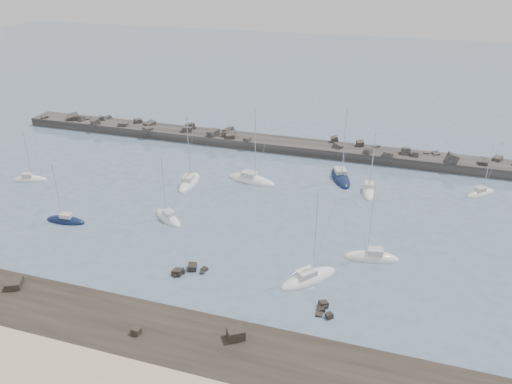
% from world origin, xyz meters
% --- Properties ---
extents(ground, '(400.00, 400.00, 0.00)m').
position_xyz_m(ground, '(0.00, 0.00, 0.00)').
color(ground, slate).
rests_on(ground, ground).
extents(rock_shelf, '(140.00, 12.32, 2.05)m').
position_xyz_m(rock_shelf, '(-0.07, -21.97, 0.02)').
color(rock_shelf, black).
rests_on(rock_shelf, ground).
extents(rock_cluster_near, '(4.11, 3.35, 1.24)m').
position_xyz_m(rock_cluster_near, '(-4.59, -8.79, 0.17)').
color(rock_cluster_near, black).
rests_on(rock_cluster_near, ground).
extents(rock_cluster_far, '(2.26, 2.97, 1.26)m').
position_xyz_m(rock_cluster_far, '(13.63, -11.03, 0.16)').
color(rock_cluster_far, black).
rests_on(rock_cluster_far, ground).
extents(breakwater, '(115.00, 7.40, 5.10)m').
position_xyz_m(breakwater, '(-7.78, 37.98, 0.30)').
color(breakwater, '#2F2C29').
rests_on(breakwater, ground).
extents(sailboat_0, '(6.33, 3.75, 9.75)m').
position_xyz_m(sailboat_0, '(-43.63, 8.66, 0.13)').
color(sailboat_0, white).
rests_on(sailboat_0, ground).
extents(sailboat_1, '(6.56, 2.43, 10.38)m').
position_xyz_m(sailboat_1, '(-27.88, -2.35, 0.14)').
color(sailboat_1, '#0E1A3D').
rests_on(sailboat_1, ground).
extents(sailboat_2, '(3.20, 8.48, 13.20)m').
position_xyz_m(sailboat_2, '(-15.64, 16.09, 0.14)').
color(sailboat_2, white).
rests_on(sailboat_2, ground).
extents(sailboat_3, '(9.62, 4.47, 14.63)m').
position_xyz_m(sailboat_3, '(-5.38, 20.48, 0.14)').
color(sailboat_3, white).
rests_on(sailboat_3, ground).
extents(sailboat_4, '(6.80, 5.58, 11.00)m').
position_xyz_m(sailboat_4, '(-13.29, 3.13, 0.15)').
color(sailboat_4, white).
rests_on(sailboat_4, ground).
extents(sailboat_5, '(3.17, 7.52, 11.69)m').
position_xyz_m(sailboat_5, '(15.24, 22.40, 0.14)').
color(sailboat_5, white).
rests_on(sailboat_5, ground).
extents(sailboat_6, '(7.45, 8.01, 13.20)m').
position_xyz_m(sailboat_6, '(10.77, -5.79, 0.13)').
color(sailboat_6, white).
rests_on(sailboat_6, ground).
extents(sailboat_7, '(6.00, 9.64, 14.62)m').
position_xyz_m(sailboat_7, '(9.72, 26.40, 0.15)').
color(sailboat_7, '#0E1A3D').
rests_on(sailboat_7, ground).
extents(sailboat_8, '(7.64, 3.50, 11.82)m').
position_xyz_m(sailboat_8, '(17.84, 1.50, 0.15)').
color(sailboat_8, white).
rests_on(sailboat_8, ground).
extents(sailboat_10, '(5.66, 5.64, 9.88)m').
position_xyz_m(sailboat_10, '(33.47, 27.19, 0.14)').
color(sailboat_10, white).
rests_on(sailboat_10, ground).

